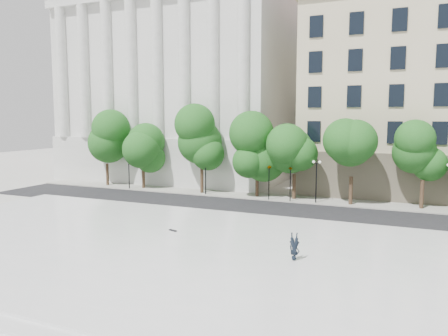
{
  "coord_description": "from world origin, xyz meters",
  "views": [
    {
      "loc": [
        13.64,
        -20.4,
        8.55
      ],
      "look_at": [
        0.5,
        10.0,
        4.72
      ],
      "focal_mm": 35.0,
      "sensor_mm": 36.0,
      "label": 1
    }
  ],
  "objects_px": {
    "traffic_light_east": "(291,166)",
    "skateboard": "(173,230)",
    "traffic_light_west": "(269,165)",
    "person_lying": "(294,256)"
  },
  "relations": [
    {
      "from": "skateboard",
      "to": "traffic_light_west",
      "type": "bearing_deg",
      "value": 100.63
    },
    {
      "from": "traffic_light_west",
      "to": "skateboard",
      "type": "distance_m",
      "value": 16.48
    },
    {
      "from": "traffic_light_west",
      "to": "traffic_light_east",
      "type": "xyz_separation_m",
      "value": [
        2.26,
        -0.0,
        0.06
      ]
    },
    {
      "from": "traffic_light_west",
      "to": "skateboard",
      "type": "bearing_deg",
      "value": -97.59
    },
    {
      "from": "person_lying",
      "to": "traffic_light_west",
      "type": "bearing_deg",
      "value": 108.0
    },
    {
      "from": "traffic_light_west",
      "to": "traffic_light_east",
      "type": "bearing_deg",
      "value": -0.0
    },
    {
      "from": "traffic_light_east",
      "to": "skateboard",
      "type": "relative_size",
      "value": 5.97
    },
    {
      "from": "traffic_light_west",
      "to": "skateboard",
      "type": "relative_size",
      "value": 5.89
    },
    {
      "from": "traffic_light_west",
      "to": "person_lying",
      "type": "xyz_separation_m",
      "value": [
        7.51,
        -18.93,
        -3.01
      ]
    },
    {
      "from": "traffic_light_east",
      "to": "skateboard",
      "type": "bearing_deg",
      "value": -105.34
    }
  ]
}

